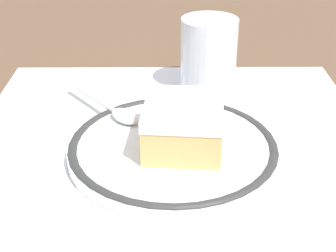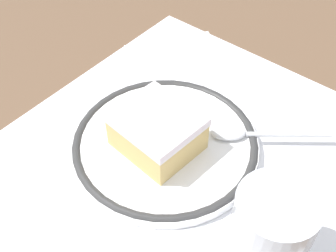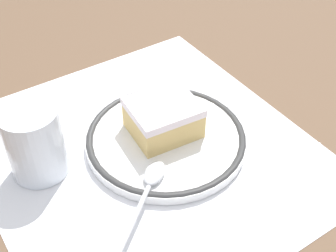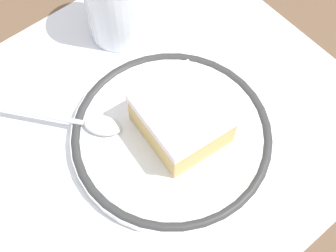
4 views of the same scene
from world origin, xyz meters
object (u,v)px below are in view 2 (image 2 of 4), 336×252
Objects in this scene: cup at (269,236)px; napkin at (176,57)px; spoon at (244,133)px; cake_slice at (157,131)px; plate at (168,141)px.

cup reaches higher than napkin.
cake_slice is at bearing -42.54° from spoon.
plate is 0.16m from napkin.
cake_slice is 0.17m from napkin.
cake_slice is 0.71× the size of napkin.
cake_slice is 0.15m from cup.
cup is at bearing 77.04° from cake_slice.
plate is 2.27× the size of cup.
cake_slice is 0.10m from spoon.
plate is at bearing -47.99° from spoon.
spoon is 0.17m from napkin.
napkin is (-0.14, -0.09, -0.03)m from cake_slice.
cake_slice is 0.99× the size of cup.
cake_slice reaches higher than plate.
napkin is (-0.18, -0.24, -0.04)m from cup.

